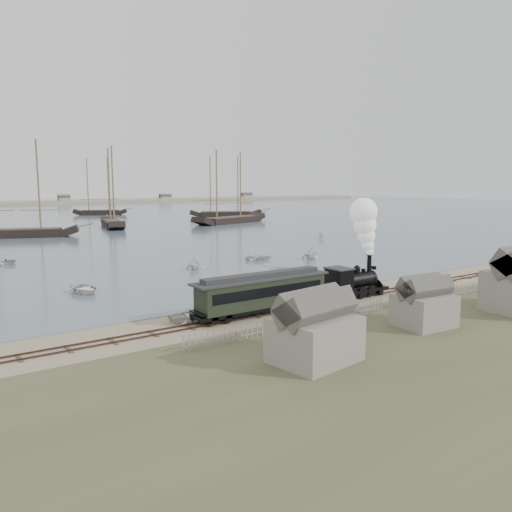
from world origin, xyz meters
TOP-DOWN VIEW (x-y plane):
  - ground at (0.00, 0.00)m, footprint 600.00×600.00m
  - harbor_water at (0.00, 170.00)m, footprint 600.00×336.00m
  - rail_track at (0.00, -2.00)m, footprint 120.00×1.80m
  - picket_fence_west at (-6.50, -7.00)m, footprint 19.00×0.10m
  - picket_fence_east at (12.50, -7.50)m, footprint 15.00×0.10m
  - shed_left at (-10.00, -13.00)m, footprint 5.00×4.00m
  - shed_mid at (2.00, -12.00)m, footprint 4.00×3.50m
  - locomotive at (6.00, -2.00)m, footprint 7.40×2.76m
  - passenger_coach at (-6.15, -2.00)m, footprint 12.68×2.45m
  - beached_dinghy at (-11.85, -0.24)m, footprint 3.07×4.07m
  - rowboat_0 at (-16.18, 14.81)m, footprint 4.66×3.68m
  - rowboat_1 at (-0.44, 20.96)m, footprint 3.74×3.80m
  - rowboat_2 at (5.08, 10.68)m, footprint 4.08×2.67m
  - rowboat_3 at (10.70, 22.61)m, footprint 4.26×4.70m
  - rowboat_4 at (17.64, 19.22)m, footprint 3.47×3.77m
  - rowboat_5 at (38.20, 39.64)m, footprint 3.53×3.61m
  - schooner_2 at (-11.58, 75.40)m, footprint 22.53×12.10m
  - schooner_3 at (11.59, 87.75)m, footprint 8.37×19.87m
  - schooner_4 at (43.09, 82.47)m, footprint 26.17×13.00m
  - schooner_5 at (56.20, 106.48)m, footprint 23.74×15.06m
  - schooner_8 at (24.78, 139.18)m, footprint 18.00×11.47m

SIDE VIEW (x-z plane):
  - ground at x=0.00m, z-range 0.00..0.00m
  - picket_fence_west at x=-6.50m, z-range -0.60..0.60m
  - picket_fence_east at x=12.50m, z-range -0.60..0.60m
  - shed_left at x=-10.00m, z-range -2.05..2.05m
  - shed_mid at x=2.00m, z-range -1.80..1.80m
  - harbor_water at x=0.00m, z-range 0.00..0.06m
  - rail_track at x=0.00m, z-range -0.04..0.12m
  - beached_dinghy at x=-11.85m, z-range 0.00..0.80m
  - rowboat_3 at x=10.70m, z-range 0.06..0.86m
  - rowboat_0 at x=-16.18m, z-range 0.06..0.93m
  - rowboat_5 at x=38.20m, z-range 0.06..1.48m
  - rowboat_2 at x=5.08m, z-range 0.06..1.54m
  - rowboat_1 at x=-0.44m, z-range 0.06..1.57m
  - rowboat_4 at x=17.64m, z-range 0.06..1.71m
  - passenger_coach at x=-6.15m, z-range 0.42..3.50m
  - locomotive at x=6.00m, z-range -0.35..8.88m
  - schooner_2 at x=-11.58m, z-range 0.06..20.06m
  - schooner_3 at x=11.59m, z-range 0.06..20.06m
  - schooner_4 at x=43.09m, z-range 0.06..20.06m
  - schooner_5 at x=56.20m, z-range 0.06..20.06m
  - schooner_8 at x=24.78m, z-range 0.06..20.06m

